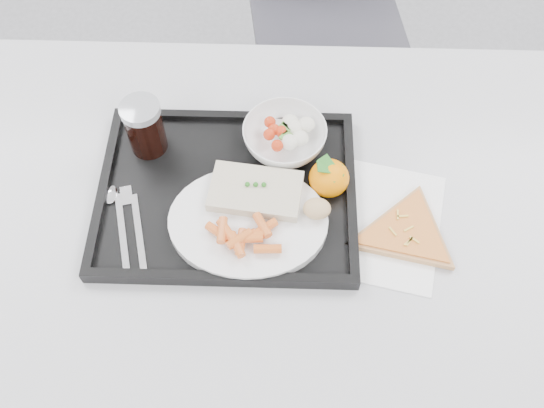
{
  "coord_description": "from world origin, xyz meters",
  "views": [
    {
      "loc": [
        0.05,
        -0.26,
        1.66
      ],
      "look_at": [
        0.03,
        0.29,
        0.77
      ],
      "focal_mm": 40.0,
      "sensor_mm": 36.0,
      "label": 1
    }
  ],
  "objects_px": {
    "dinner_plate": "(248,222)",
    "cola_glass": "(144,126)",
    "tray": "(227,193)",
    "table": "(253,225)",
    "tangerine": "(329,178)",
    "pizza_slice": "(406,232)",
    "salad_bowl": "(285,137)"
  },
  "relations": [
    {
      "from": "dinner_plate",
      "to": "cola_glass",
      "type": "height_order",
      "value": "cola_glass"
    },
    {
      "from": "tray",
      "to": "dinner_plate",
      "type": "xyz_separation_m",
      "value": [
        0.04,
        -0.07,
        0.02
      ]
    },
    {
      "from": "table",
      "to": "tangerine",
      "type": "height_order",
      "value": "tangerine"
    },
    {
      "from": "dinner_plate",
      "to": "pizza_slice",
      "type": "bearing_deg",
      "value": -1.09
    },
    {
      "from": "dinner_plate",
      "to": "salad_bowl",
      "type": "relative_size",
      "value": 1.78
    },
    {
      "from": "cola_glass",
      "to": "pizza_slice",
      "type": "distance_m",
      "value": 0.49
    },
    {
      "from": "salad_bowl",
      "to": "pizza_slice",
      "type": "bearing_deg",
      "value": -40.15
    },
    {
      "from": "cola_glass",
      "to": "tangerine",
      "type": "distance_m",
      "value": 0.34
    },
    {
      "from": "tangerine",
      "to": "pizza_slice",
      "type": "xyz_separation_m",
      "value": [
        0.13,
        -0.09,
        -0.02
      ]
    },
    {
      "from": "salad_bowl",
      "to": "tangerine",
      "type": "xyz_separation_m",
      "value": [
        0.08,
        -0.09,
        -0.0
      ]
    },
    {
      "from": "pizza_slice",
      "to": "cola_glass",
      "type": "bearing_deg",
      "value": 159.85
    },
    {
      "from": "salad_bowl",
      "to": "tangerine",
      "type": "height_order",
      "value": "tangerine"
    },
    {
      "from": "tray",
      "to": "cola_glass",
      "type": "distance_m",
      "value": 0.19
    },
    {
      "from": "tangerine",
      "to": "pizza_slice",
      "type": "height_order",
      "value": "tangerine"
    },
    {
      "from": "table",
      "to": "dinner_plate",
      "type": "xyz_separation_m",
      "value": [
        -0.0,
        -0.05,
        0.09
      ]
    },
    {
      "from": "tangerine",
      "to": "table",
      "type": "bearing_deg",
      "value": -163.36
    },
    {
      "from": "dinner_plate",
      "to": "tangerine",
      "type": "distance_m",
      "value": 0.16
    },
    {
      "from": "tray",
      "to": "cola_glass",
      "type": "height_order",
      "value": "cola_glass"
    },
    {
      "from": "dinner_plate",
      "to": "cola_glass",
      "type": "bearing_deg",
      "value": 139.43
    },
    {
      "from": "cola_glass",
      "to": "dinner_plate",
      "type": "bearing_deg",
      "value": -40.57
    },
    {
      "from": "tray",
      "to": "tangerine",
      "type": "height_order",
      "value": "tangerine"
    },
    {
      "from": "table",
      "to": "dinner_plate",
      "type": "height_order",
      "value": "dinner_plate"
    },
    {
      "from": "salad_bowl",
      "to": "table",
      "type": "bearing_deg",
      "value": -113.15
    },
    {
      "from": "tray",
      "to": "pizza_slice",
      "type": "height_order",
      "value": "tray"
    },
    {
      "from": "dinner_plate",
      "to": "salad_bowl",
      "type": "distance_m",
      "value": 0.18
    },
    {
      "from": "cola_glass",
      "to": "tangerine",
      "type": "xyz_separation_m",
      "value": [
        0.33,
        -0.08,
        -0.04
      ]
    },
    {
      "from": "table",
      "to": "cola_glass",
      "type": "height_order",
      "value": "cola_glass"
    },
    {
      "from": "table",
      "to": "tangerine",
      "type": "bearing_deg",
      "value": 16.64
    },
    {
      "from": "table",
      "to": "tangerine",
      "type": "distance_m",
      "value": 0.17
    },
    {
      "from": "cola_glass",
      "to": "pizza_slice",
      "type": "relative_size",
      "value": 0.4
    },
    {
      "from": "table",
      "to": "pizza_slice",
      "type": "distance_m",
      "value": 0.28
    },
    {
      "from": "table",
      "to": "pizza_slice",
      "type": "height_order",
      "value": "pizza_slice"
    }
  ]
}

